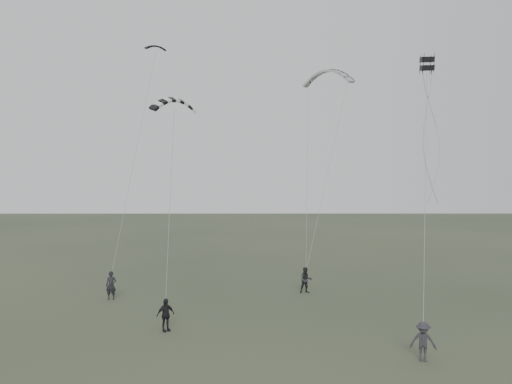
{
  "coord_description": "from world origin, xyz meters",
  "views": [
    {
      "loc": [
        1.11,
        -23.13,
        7.28
      ],
      "look_at": [
        1.19,
        5.44,
        6.28
      ],
      "focal_mm": 35.0,
      "sensor_mm": 36.0,
      "label": 1
    }
  ],
  "objects_px": {
    "flyer_far": "(423,341)",
    "kite_box": "(427,64)",
    "flyer_left": "(111,285)",
    "flyer_center": "(165,315)",
    "kite_dark_small": "(156,46)",
    "kite_striped": "(174,100)",
    "flyer_right": "(306,280)",
    "kite_pale_large": "(328,71)"
  },
  "relations": [
    {
      "from": "flyer_far",
      "to": "kite_box",
      "type": "xyz_separation_m",
      "value": [
        2.56,
        7.38,
        12.38
      ]
    },
    {
      "from": "flyer_left",
      "to": "flyer_center",
      "type": "distance_m",
      "value": 7.25
    },
    {
      "from": "kite_dark_small",
      "to": "kite_box",
      "type": "distance_m",
      "value": 18.11
    },
    {
      "from": "flyer_left",
      "to": "kite_box",
      "type": "height_order",
      "value": "kite_box"
    },
    {
      "from": "flyer_left",
      "to": "kite_box",
      "type": "xyz_separation_m",
      "value": [
        17.51,
        -2.27,
        12.33
      ]
    },
    {
      "from": "flyer_center",
      "to": "kite_striped",
      "type": "relative_size",
      "value": 0.59
    },
    {
      "from": "kite_dark_small",
      "to": "kite_striped",
      "type": "bearing_deg",
      "value": -99.2
    },
    {
      "from": "kite_dark_small",
      "to": "flyer_right",
      "type": "bearing_deg",
      "value": -50.79
    },
    {
      "from": "kite_dark_small",
      "to": "kite_pale_large",
      "type": "xyz_separation_m",
      "value": [
        12.35,
        3.47,
        -0.96
      ]
    },
    {
      "from": "flyer_center",
      "to": "flyer_far",
      "type": "relative_size",
      "value": 0.99
    },
    {
      "from": "flyer_center",
      "to": "flyer_far",
      "type": "height_order",
      "value": "flyer_far"
    },
    {
      "from": "flyer_far",
      "to": "kite_striped",
      "type": "xyz_separation_m",
      "value": [
        -11.03,
        8.55,
        10.65
      ]
    },
    {
      "from": "flyer_right",
      "to": "flyer_center",
      "type": "distance_m",
      "value": 10.47
    },
    {
      "from": "kite_striped",
      "to": "flyer_right",
      "type": "bearing_deg",
      "value": -10.05
    },
    {
      "from": "kite_dark_small",
      "to": "flyer_far",
      "type": "bearing_deg",
      "value": -77.15
    },
    {
      "from": "flyer_center",
      "to": "kite_dark_small",
      "type": "bearing_deg",
      "value": 66.34
    },
    {
      "from": "flyer_left",
      "to": "flyer_far",
      "type": "distance_m",
      "value": 17.79
    },
    {
      "from": "kite_striped",
      "to": "kite_box",
      "type": "height_order",
      "value": "kite_box"
    },
    {
      "from": "kite_dark_small",
      "to": "kite_box",
      "type": "bearing_deg",
      "value": -54.88
    },
    {
      "from": "kite_box",
      "to": "kite_pale_large",
      "type": "bearing_deg",
      "value": 112.97
    },
    {
      "from": "flyer_center",
      "to": "kite_striped",
      "type": "distance_m",
      "value": 11.69
    },
    {
      "from": "flyer_left",
      "to": "kite_pale_large",
      "type": "bearing_deg",
      "value": 32.57
    },
    {
      "from": "kite_dark_small",
      "to": "kite_striped",
      "type": "height_order",
      "value": "kite_dark_small"
    },
    {
      "from": "flyer_far",
      "to": "kite_box",
      "type": "bearing_deg",
      "value": 87.24
    },
    {
      "from": "kite_pale_large",
      "to": "kite_striped",
      "type": "distance_m",
      "value": 14.87
    },
    {
      "from": "flyer_center",
      "to": "kite_dark_small",
      "type": "distance_m",
      "value": 19.47
    },
    {
      "from": "flyer_left",
      "to": "kite_striped",
      "type": "xyz_separation_m",
      "value": [
        3.92,
        -1.1,
        10.6
      ]
    },
    {
      "from": "kite_box",
      "to": "kite_striped",
      "type": "bearing_deg",
      "value": -179.28
    },
    {
      "from": "flyer_right",
      "to": "kite_pale_large",
      "type": "bearing_deg",
      "value": 64.59
    },
    {
      "from": "flyer_left",
      "to": "flyer_center",
      "type": "bearing_deg",
      "value": -55.4
    },
    {
      "from": "flyer_center",
      "to": "kite_box",
      "type": "relative_size",
      "value": 2.12
    },
    {
      "from": "flyer_far",
      "to": "kite_striped",
      "type": "bearing_deg",
      "value": 158.59
    },
    {
      "from": "flyer_left",
      "to": "kite_box",
      "type": "distance_m",
      "value": 21.53
    },
    {
      "from": "flyer_left",
      "to": "kite_striped",
      "type": "relative_size",
      "value": 0.64
    },
    {
      "from": "flyer_center",
      "to": "kite_box",
      "type": "xyz_separation_m",
      "value": [
        13.28,
        3.62,
        12.39
      ]
    },
    {
      "from": "flyer_center",
      "to": "kite_striped",
      "type": "xyz_separation_m",
      "value": [
        -0.31,
        4.79,
        10.66
      ]
    },
    {
      "from": "kite_pale_large",
      "to": "flyer_far",
      "type": "bearing_deg",
      "value": -55.7
    },
    {
      "from": "flyer_right",
      "to": "flyer_left",
      "type": "bearing_deg",
      "value": 179.88
    },
    {
      "from": "flyer_right",
      "to": "kite_dark_small",
      "type": "relative_size",
      "value": 1.11
    },
    {
      "from": "flyer_far",
      "to": "kite_dark_small",
      "type": "bearing_deg",
      "value": 147.31
    },
    {
      "from": "flyer_left",
      "to": "kite_dark_small",
      "type": "bearing_deg",
      "value": 73.85
    },
    {
      "from": "kite_pale_large",
      "to": "kite_striped",
      "type": "height_order",
      "value": "kite_pale_large"
    }
  ]
}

